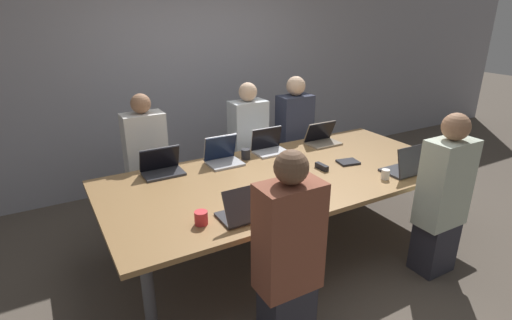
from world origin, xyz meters
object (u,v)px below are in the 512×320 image
object	(u,v)px
person_far_right	(294,136)
person_far_center	(248,146)
person_near_left	(288,258)
cup_near_left	(201,218)
laptop_far_center	(269,145)
laptop_far_left	(162,166)
cup_far_midleft	(246,154)
person_far_left	(147,163)
laptop_near_left	(245,210)
laptop_near_right	(407,166)
laptop_far_midleft	(223,155)
cup_near_right	(385,174)
person_near_right	(443,199)
laptop_far_right	(322,138)
stapler	(322,167)

from	to	relation	value
person_far_right	person_far_center	size ratio (longest dim) A/B	1.01
person_near_left	cup_near_left	xyz separation A→B (m)	(-0.34, 0.56, 0.10)
person_far_right	laptop_far_center	xyz separation A→B (m)	(-0.61, -0.41, 0.12)
laptop_far_center	laptop_far_left	size ratio (longest dim) A/B	0.95
cup_far_midleft	person_far_left	world-z (taller)	person_far_left
laptop_near_left	person_far_left	distance (m)	1.60
person_far_left	laptop_near_right	world-z (taller)	person_far_left
person_near_left	person_far_left	bearing A→B (deg)	-81.05
cup_near_left	person_far_left	bearing A→B (deg)	89.15
laptop_near_left	cup_near_left	distance (m)	0.31
laptop_far_midleft	person_far_left	distance (m)	0.80
person_far_center	laptop_near_right	distance (m)	1.72
person_near_left	laptop_near_right	xyz separation A→B (m)	(1.59, 0.48, 0.13)
laptop_far_left	person_far_left	world-z (taller)	person_far_left
person_near_left	laptop_near_right	distance (m)	1.67
laptop_far_left	cup_near_right	size ratio (longest dim) A/B	4.17
laptop_far_left	person_far_right	bearing A→B (deg)	13.71
person_far_right	laptop_near_left	distance (m)	2.13
laptop_near_left	person_far_left	bearing A→B (deg)	-80.07
person_near_left	cup_far_midleft	bearing A→B (deg)	-108.86
cup_near_left	person_far_left	size ratio (longest dim) A/B	0.07
cup_near_left	laptop_far_left	bearing A→B (deg)	87.86
cup_near_left	person_near_left	bearing A→B (deg)	-58.47
laptop_far_midleft	laptop_near_right	xyz separation A→B (m)	(1.31, -1.06, 0.00)
person_far_center	person_near_right	distance (m)	2.09
person_near_right	person_near_left	bearing A→B (deg)	1.85
laptop_near_right	cup_near_right	world-z (taller)	laptop_near_right
laptop_far_midleft	person_far_left	bearing A→B (deg)	139.51
person_near_left	cup_near_left	size ratio (longest dim) A/B	14.40
person_near_left	laptop_far_midleft	distance (m)	1.57
person_near_right	cup_near_right	distance (m)	0.49
person_far_right	person_far_center	distance (m)	0.62
laptop_far_right	person_near_left	world-z (taller)	person_near_left
laptop_far_center	person_far_center	bearing A→B (deg)	91.19
person_near_left	person_far_left	xyz separation A→B (m)	(-0.32, 2.05, -0.01)
person_near_left	person_far_center	world-z (taller)	person_near_left
laptop_far_midleft	cup_near_right	size ratio (longest dim) A/B	3.74
cup_near_right	stapler	bearing A→B (deg)	127.34
person_near_left	cup_near_left	bearing A→B (deg)	-58.47
person_far_right	laptop_far_left	xyz separation A→B (m)	(-1.74, -0.42, 0.11)
person_far_right	laptop_near_left	size ratio (longest dim) A/B	3.95
laptop_near_right	laptop_far_center	bearing A→B (deg)	-55.36
person_near_right	cup_near_right	bearing A→B (deg)	-66.02
laptop_near_left	person_far_left	size ratio (longest dim) A/B	0.26
stapler	cup_far_midleft	bearing A→B (deg)	128.39
person_near_right	cup_near_right	world-z (taller)	person_near_right
cup_near_right	person_far_center	bearing A→B (deg)	109.13
laptop_far_center	person_far_left	distance (m)	1.24
person_near_left	person_near_right	bearing A→B (deg)	-178.15
cup_near_right	laptop_near_left	bearing A→B (deg)	-179.38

